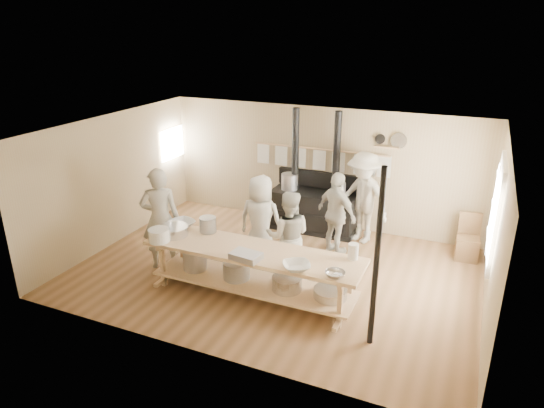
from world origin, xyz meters
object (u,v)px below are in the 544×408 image
Objects in this scene: stove at (313,206)px; prep_table at (252,268)px; cook_right at (337,214)px; chair at (467,246)px; cook_center at (261,221)px; cook_left at (288,236)px; cook_by_window at (363,198)px; cook_far_left at (160,219)px; roasting_pan at (246,256)px.

stove reaches higher than prep_table.
chair is (2.37, 0.77, -0.56)m from cook_right.
cook_right is (0.79, 2.09, 0.30)m from prep_table.
cook_center reaches higher than chair.
stove is 2.26m from cook_left.
cook_center is at bearing 107.95° from prep_table.
stove reaches higher than cook_center.
prep_table is 3.09m from cook_by_window.
cook_left is 0.86× the size of cook_by_window.
stove is at bearing -160.77° from cook_far_left.
chair is (3.16, -0.16, -0.26)m from stove.
cook_far_left is (-1.97, -2.72, 0.42)m from stove.
cook_left is at bearing 99.42° from cook_right.
cook_far_left is 1.11× the size of cook_center.
chair is at bearing -132.42° from cook_right.
cook_far_left reaches higher than roasting_pan.
cook_center is at bearing -101.07° from stove.
cook_right is at bearing 73.24° from roasting_pan.
cook_by_window is (3.07, 2.55, -0.00)m from cook_far_left.
cook_far_left is 2.34m from cook_left.
cook_right reaches higher than chair.
cook_center is at bearing 172.61° from cook_far_left.
cook_right is (0.78, -0.93, 0.30)m from stove.
prep_table is 2.22× the size of cook_left.
cook_center is (-0.37, 1.13, 0.33)m from prep_table.
cook_center is 3.97m from chair.
roasting_pan reaches higher than prep_table.
cook_by_window is 4.11× the size of roasting_pan.
cook_left is at bearing -148.15° from chair.
stove is 1.95m from cook_center.
cook_left is at bearing 68.69° from prep_table.
cook_left is at bearing 149.86° from cook_center.
roasting_pan is at bearing 57.71° from cook_left.
roasting_pan is (-3.10, -3.19, 0.64)m from chair.
cook_right is at bearing -88.13° from cook_by_window.
roasting_pan is (-1.05, -3.18, -0.04)m from cook_by_window.
stove is 1.38× the size of cook_by_window.
cook_by_window reaches higher than cook_right.
chair is (3.16, 2.86, -0.26)m from prep_table.
cook_by_window is at bearing -175.13° from cook_far_left.
cook_far_left is 2.14× the size of chair.
cook_center reaches higher than prep_table.
stove is 2.94× the size of chair.
cook_center is 1.93× the size of chair.
cook_center is at bearing -46.32° from cook_left.
stove is 1.61× the size of cook_left.
stove is 3.17m from chair.
cook_far_left reaches higher than cook_right.
cook_right is 1.86× the size of chair.
prep_table is at bearing -86.60° from cook_by_window.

